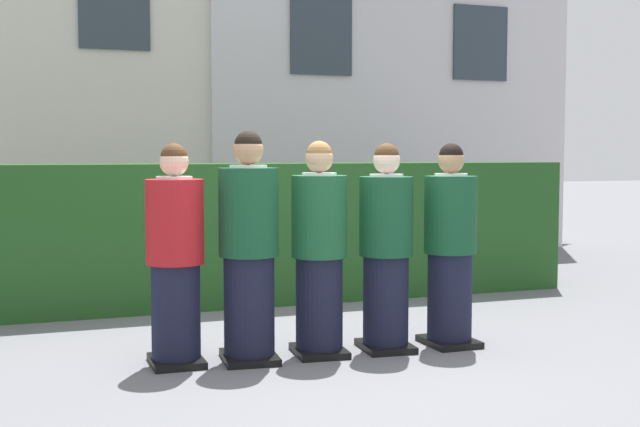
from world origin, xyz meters
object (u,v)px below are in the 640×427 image
Objects in this scene: student_front_row_4 at (450,250)px; student_in_red_blazer at (175,260)px; student_front_row_3 at (386,252)px; student_front_row_1 at (249,252)px; student_front_row_2 at (319,254)px.

student_in_red_blazer is at bearing 176.48° from student_front_row_4.
student_front_row_3 is at bearing -3.65° from student_in_red_blazer.
student_front_row_3 is (1.06, -0.03, -0.04)m from student_front_row_1.
student_front_row_3 is 0.53m from student_front_row_4.
student_front_row_1 reaches higher than student_front_row_4.
student_in_red_blazer is 1.00× the size of student_front_row_3.
student_front_row_1 is 0.54m from student_front_row_2.
student_front_row_3 reaches higher than student_in_red_blazer.
student_front_row_3 is at bearing -1.50° from student_front_row_1.
student_in_red_blazer is 1.58m from student_front_row_3.
student_front_row_2 is 1.01× the size of student_front_row_3.
student_front_row_4 is (1.06, -0.06, -0.01)m from student_front_row_2.
student_front_row_1 is at bearing 178.50° from student_front_row_3.
student_front_row_3 is 1.00× the size of student_front_row_4.
student_front_row_2 is (1.05, -0.07, 0.01)m from student_in_red_blazer.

